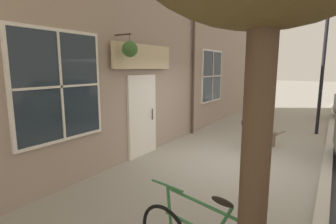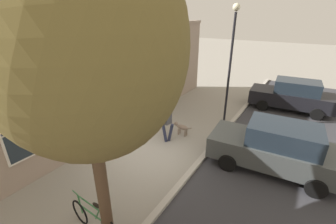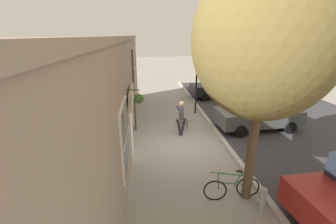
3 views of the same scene
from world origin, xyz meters
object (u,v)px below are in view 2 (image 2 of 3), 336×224
leaning_bicycle (94,219)px  parked_car_mid_block (276,147)px  street_tree_by_curb (79,51)px  street_lamp (232,51)px  parked_car_far_end (292,95)px  pedestrian_walking (167,119)px  dog_on_leash (181,127)px

leaning_bicycle → parked_car_mid_block: (3.38, 5.12, 0.50)m
street_tree_by_curb → street_lamp: street_tree_by_curb is taller
leaning_bicycle → parked_car_mid_block: bearing=56.6°
parked_car_far_end → street_lamp: street_lamp is taller
pedestrian_walking → street_lamp: 4.29m
street_tree_by_curb → street_lamp: bearing=88.9°
parked_car_far_end → leaning_bicycle: bearing=-106.0°
pedestrian_walking → parked_car_mid_block: bearing=5.6°
street_tree_by_curb → pedestrian_walking: bearing=105.1°
leaning_bicycle → street_lamp: bearing=85.5°
parked_car_far_end → street_lamp: bearing=-126.8°
parked_car_mid_block → street_lamp: street_lamp is taller
dog_on_leash → street_lamp: street_lamp is taller
pedestrian_walking → street_tree_by_curb: bearing=-74.9°
street_tree_by_curb → parked_car_mid_block: (2.90, 5.14, -3.65)m
pedestrian_walking → street_tree_by_curb: 6.00m
parked_car_mid_block → dog_on_leash: bearing=174.1°
dog_on_leash → street_tree_by_curb: bearing=-79.4°
parked_car_mid_block → street_tree_by_curb: bearing=-119.4°
dog_on_leash → parked_car_far_end: bearing=57.0°
street_tree_by_curb → leaning_bicycle: (-0.47, 0.02, -4.15)m
dog_on_leash → parked_car_mid_block: bearing=-5.9°
street_lamp → leaning_bicycle: bearing=-94.5°
pedestrian_walking → parked_car_far_end: pedestrian_walking is taller
dog_on_leash → parked_car_far_end: (3.85, 5.94, 0.49)m
dog_on_leash → leaning_bicycle: (0.57, -5.53, -0.01)m
pedestrian_walking → dog_on_leash: size_ratio=1.79×
street_tree_by_curb → street_lamp: 8.00m
street_lamp → street_tree_by_curb: bearing=-91.1°
parked_car_far_end → street_lamp: (-2.66, -3.55, 2.67)m
dog_on_leash → leaning_bicycle: bearing=-84.1°
parked_car_far_end → street_lamp: 5.18m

